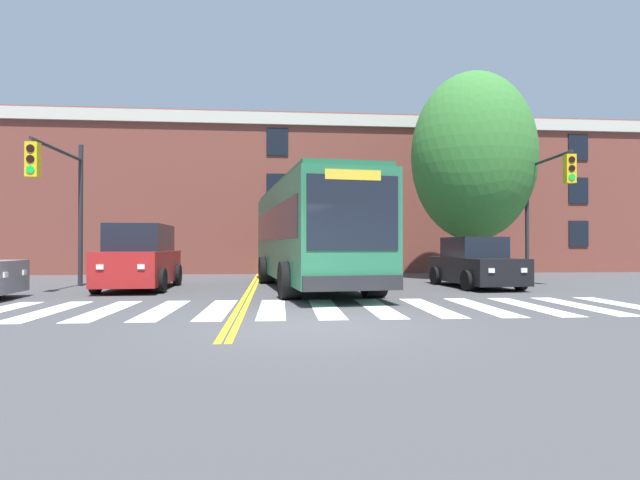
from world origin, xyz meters
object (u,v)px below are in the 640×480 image
(car_red_near_lane, at_px, (140,258))
(car_black_far_lane, at_px, (475,264))
(car_silver_behind_bus, at_px, (292,256))
(traffic_light_near_corner, at_px, (544,193))
(city_bus, at_px, (309,232))
(street_tree_curbside_large, at_px, (473,157))
(traffic_light_far_corner, at_px, (62,187))

(car_red_near_lane, height_order, car_black_far_lane, car_red_near_lane)
(car_silver_behind_bus, xyz_separation_m, traffic_light_near_corner, (9.43, -8.63, 2.62))
(city_bus, relative_size, street_tree_curbside_large, 1.24)
(city_bus, height_order, car_red_near_lane, city_bus)
(car_silver_behind_bus, bearing_deg, street_tree_curbside_large, -39.63)
(city_bus, distance_m, car_black_far_lane, 5.86)
(traffic_light_far_corner, bearing_deg, traffic_light_near_corner, 4.73)
(car_red_near_lane, xyz_separation_m, car_silver_behind_bus, (5.36, 9.97, -0.17))
(car_red_near_lane, xyz_separation_m, traffic_light_far_corner, (-2.48, -0.09, 2.34))
(car_black_far_lane, height_order, traffic_light_near_corner, traffic_light_near_corner)
(car_red_near_lane, height_order, traffic_light_near_corner, traffic_light_near_corner)
(traffic_light_near_corner, bearing_deg, car_red_near_lane, -174.82)
(traffic_light_near_corner, xyz_separation_m, traffic_light_far_corner, (-17.27, -1.43, -0.12))
(traffic_light_far_corner, height_order, street_tree_curbside_large, street_tree_curbside_large)
(street_tree_curbside_large, bearing_deg, car_red_near_lane, -164.04)
(city_bus, bearing_deg, car_red_near_lane, 178.93)
(traffic_light_near_corner, xyz_separation_m, street_tree_curbside_large, (-1.85, 2.36, 1.79))
(city_bus, bearing_deg, traffic_light_near_corner, 8.95)
(street_tree_curbside_large, bearing_deg, traffic_light_near_corner, -51.89)
(car_red_near_lane, height_order, car_silver_behind_bus, car_red_near_lane)
(city_bus, height_order, car_silver_behind_bus, city_bus)
(car_black_far_lane, bearing_deg, city_bus, 178.83)
(car_silver_behind_bus, bearing_deg, traffic_light_far_corner, -127.93)
(city_bus, height_order, car_black_far_lane, city_bus)
(traffic_light_near_corner, relative_size, traffic_light_far_corner, 1.03)
(car_red_near_lane, relative_size, traffic_light_near_corner, 0.91)
(car_black_far_lane, height_order, street_tree_curbside_large, street_tree_curbside_large)
(car_silver_behind_bus, xyz_separation_m, traffic_light_far_corner, (-7.84, -10.06, 2.50))
(traffic_light_far_corner, bearing_deg, car_red_near_lane, 2.06)
(car_black_far_lane, height_order, car_silver_behind_bus, car_silver_behind_bus)
(city_bus, relative_size, car_black_far_lane, 2.53)
(car_black_far_lane, bearing_deg, traffic_light_far_corner, 179.45)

